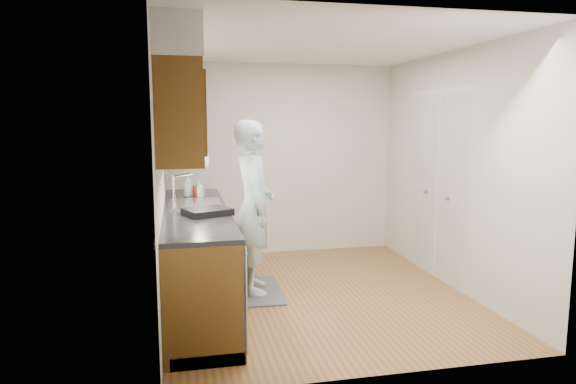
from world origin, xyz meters
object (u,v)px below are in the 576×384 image
object	(u,v)px
person	(254,196)
soap_bottle_b	(200,189)
soap_bottle_a	(188,184)
steel_can	(203,191)
dish_rack	(207,212)
soda_can	(196,191)

from	to	relation	value
person	soap_bottle_b	distance (m)	0.76
soap_bottle_a	steel_can	distance (m)	0.19
soap_bottle_a	soap_bottle_b	world-z (taller)	soap_bottle_a
steel_can	dish_rack	world-z (taller)	steel_can
soap_bottle_a	soap_bottle_b	distance (m)	0.15
person	dish_rack	size ratio (longest dim) A/B	5.28
soap_bottle_b	soap_bottle_a	bearing A→B (deg)	151.86
person	dish_rack	xyz separation A→B (m)	(-0.50, -0.57, -0.05)
soap_bottle_a	soda_can	size ratio (longest dim) A/B	2.20
soap_bottle_a	soap_bottle_b	xyz separation A→B (m)	(0.13, -0.07, -0.04)
person	dish_rack	bearing A→B (deg)	140.67
steel_can	soap_bottle_b	bearing A→B (deg)	-133.32
person	steel_can	bearing A→B (deg)	40.39
person	soda_can	distance (m)	0.79
person	steel_can	world-z (taller)	person
person	soap_bottle_a	bearing A→B (deg)	47.80
steel_can	dish_rack	size ratio (longest dim) A/B	0.28
soda_can	steel_can	xyz separation A→B (m)	(0.08, 0.04, -0.01)
soda_can	steel_can	size ratio (longest dim) A/B	1.15
soap_bottle_a	steel_can	size ratio (longest dim) A/B	2.53
person	soap_bottle_b	bearing A→B (deg)	44.77
person	soda_can	bearing A→B (deg)	47.12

